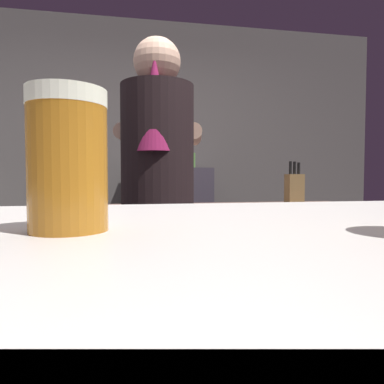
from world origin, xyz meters
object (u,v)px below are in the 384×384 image
object	(u,v)px
pint_glass_near	(68,161)
bottle_hot_sauce	(141,160)
mixing_bowl	(79,203)
chefs_knife	(199,207)
bottle_vinegar	(164,160)
knife_block	(294,189)
bartender	(158,197)
bottle_olive_oil	(192,159)

from	to	relation	value
pint_glass_near	bottle_hot_sauce	size ratio (longest dim) A/B	0.65
mixing_bowl	chefs_knife	xyz separation A→B (m)	(0.71, -0.14, -0.02)
pint_glass_near	bottle_vinegar	bearing A→B (deg)	82.75
bottle_hot_sauce	pint_glass_near	bearing A→B (deg)	-93.13
mixing_bowl	knife_block	bearing A→B (deg)	-6.11
pint_glass_near	bottle_vinegar	size ratio (longest dim) A/B	0.71
bartender	pint_glass_near	xyz separation A→B (m)	(-0.18, -1.28, 0.11)
bartender	bottle_hot_sauce	distance (m)	1.68
chefs_knife	pint_glass_near	distance (m)	1.76
knife_block	pint_glass_near	world-z (taller)	knife_block
bottle_vinegar	pint_glass_near	bearing A→B (deg)	-97.25
pint_glass_near	bottle_vinegar	distance (m)	2.99
bottle_olive_oil	bottle_vinegar	world-z (taller)	bottle_olive_oil
bottle_olive_oil	bottle_hot_sauce	bearing A→B (deg)	178.76
chefs_knife	bottle_vinegar	xyz separation A→B (m)	(-0.09, 1.28, 0.34)
knife_block	bottle_vinegar	world-z (taller)	bottle_vinegar
pint_glass_near	bottle_hot_sauce	world-z (taller)	bottle_hot_sauce
chefs_knife	bottle_vinegar	size ratio (longest dim) A/B	1.32
bottle_hot_sauce	bottle_vinegar	bearing A→B (deg)	5.46
pint_glass_near	bottle_olive_oil	xyz separation A→B (m)	(0.64, 2.93, 0.15)
chefs_knife	bottle_vinegar	distance (m)	1.32
chefs_knife	bottle_olive_oil	size ratio (longest dim) A/B	1.13
chefs_knife	pint_glass_near	size ratio (longest dim) A/B	1.86
mixing_bowl	pint_glass_near	size ratio (longest dim) A/B	1.49
bartender	knife_block	world-z (taller)	bartender
pint_glass_near	bottle_vinegar	world-z (taller)	bottle_vinegar
bartender	bottle_olive_oil	bearing A→B (deg)	-4.60
bartender	knife_block	size ratio (longest dim) A/B	6.26
bartender	bottle_olive_oil	world-z (taller)	bartender
bartender	chefs_knife	world-z (taller)	bartender
bartender	chefs_knife	xyz separation A→B (m)	(0.28, 0.40, -0.09)
knife_block	bottle_hot_sauce	xyz separation A→B (m)	(-0.92, 1.26, 0.24)
knife_block	mixing_bowl	xyz separation A→B (m)	(-1.32, 0.14, -0.08)
mixing_bowl	pint_glass_near	xyz separation A→B (m)	(0.25, -1.82, 0.17)
mixing_bowl	chefs_knife	distance (m)	0.72
bartender	chefs_knife	distance (m)	0.50
mixing_bowl	pint_glass_near	bearing A→B (deg)	-82.26
knife_block	bottle_hot_sauce	world-z (taller)	bottle_hot_sauce
knife_block	bottle_olive_oil	bearing A→B (deg)	109.16
knife_block	pint_glass_near	xyz separation A→B (m)	(-1.08, -1.68, 0.09)
bottle_olive_oil	bottle_vinegar	xyz separation A→B (m)	(-0.26, 0.03, -0.01)
mixing_bowl	pint_glass_near	distance (m)	1.85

